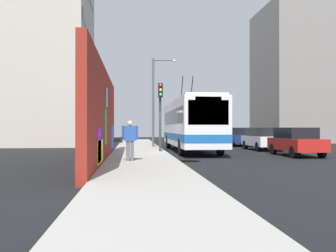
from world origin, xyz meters
TOP-DOWN VIEW (x-y plane):
  - ground_plane at (0.00, 0.00)m, footprint 80.00×80.00m
  - sidewalk_slab at (0.00, 1.60)m, footprint 48.00×3.20m
  - graffiti_wall at (-4.01, 3.35)m, footprint 13.97×0.32m
  - building_far_left at (13.12, 9.20)m, footprint 9.77×6.40m
  - building_far_right at (17.97, -17.00)m, footprint 8.99×9.51m
  - city_bus at (3.07, -1.80)m, footprint 11.42×2.49m
  - parked_car_red at (-1.31, -7.00)m, footprint 4.06×1.75m
  - parked_car_white at (3.95, -7.00)m, footprint 4.12×1.76m
  - parked_car_navy at (9.82, -7.00)m, footprint 4.16×1.77m
  - parked_car_dark_gray at (15.42, -7.00)m, footprint 4.65×1.89m
  - pedestrian_near_wall at (-5.03, 2.13)m, footprint 0.23×0.76m
  - traffic_light at (1.10, 0.35)m, footprint 0.49×0.28m
  - street_lamp at (6.83, 0.24)m, footprint 0.44×1.85m
  - curbside_puddle at (-3.81, -0.60)m, footprint 1.12×1.12m

SIDE VIEW (x-z plane):
  - ground_plane at x=0.00m, z-range 0.00..0.00m
  - curbside_puddle at x=-3.81m, z-range 0.00..0.00m
  - sidewalk_slab at x=0.00m, z-range 0.00..0.15m
  - parked_car_red at x=-1.31m, z-range 0.04..1.62m
  - parked_car_white at x=3.95m, z-range 0.04..1.62m
  - parked_car_navy at x=9.82m, z-range 0.04..1.62m
  - parked_car_dark_gray at x=15.42m, z-range 0.05..1.63m
  - pedestrian_near_wall at x=-5.03m, z-range 0.30..2.03m
  - city_bus at x=3.07m, z-range -0.71..4.45m
  - graffiti_wall at x=-4.01m, z-range -0.01..4.17m
  - traffic_light at x=1.10m, z-range 0.86..4.97m
  - street_lamp at x=6.83m, z-range 0.65..7.36m
  - building_far_right at x=17.97m, z-range 0.00..14.80m
  - building_far_left at x=13.12m, z-range 0.00..18.59m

